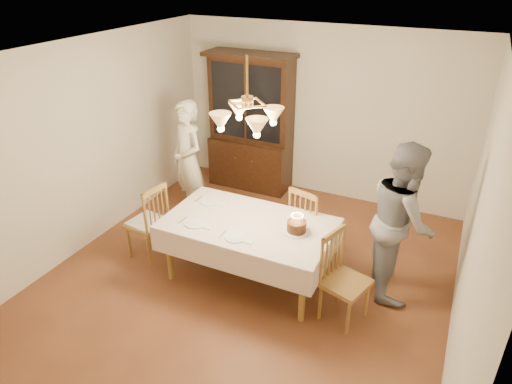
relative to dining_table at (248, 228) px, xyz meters
The scene contains 14 objects.
ground 0.68m from the dining_table, ahead, with size 5.00×5.00×0.00m, color brown.
room_shell 0.90m from the dining_table, ahead, with size 5.00×5.00×5.00m.
dining_table is the anchor object (origin of this frame).
china_hutch 2.52m from the dining_table, 115.32° to the left, with size 1.38×0.54×2.16m.
chair_far_side 0.89m from the dining_table, 54.51° to the left, with size 0.53×0.52×1.00m.
chair_left_end 1.37m from the dining_table, behind, with size 0.47×0.48×1.00m.
chair_right_end 1.23m from the dining_table, ahead, with size 0.53×0.54×1.00m.
elderly_woman 1.77m from the dining_table, 145.12° to the left, with size 0.62×0.41×1.71m, color white.
adult_in_grey 1.68m from the dining_table, 19.45° to the left, with size 0.86×0.67×1.78m, color slate.
birthday_cake 0.58m from the dining_table, ahead, with size 0.30×0.30×0.21m.
place_setting_near_left 0.59m from the dining_table, 151.35° to the right, with size 0.39×0.24×0.02m.
place_setting_near_right 0.35m from the dining_table, 84.88° to the right, with size 0.37×0.23×0.02m.
place_setting_far_left 0.67m from the dining_table, 159.29° to the left, with size 0.40×0.25×0.02m.
chandelier 1.29m from the dining_table, 155.46° to the right, with size 0.62×0.62×0.73m.
Camera 1 is at (1.96, -3.93, 3.43)m, focal length 32.00 mm.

